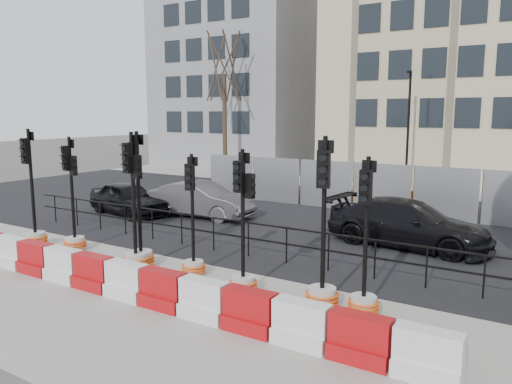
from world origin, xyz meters
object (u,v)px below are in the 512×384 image
Objects in this scene: traffic_signal_d at (135,238)px; traffic_signal_h at (364,283)px; traffic_signal_a at (34,223)px; car_c at (408,224)px; car_a at (128,199)px.

traffic_signal_h is at bearing 14.56° from traffic_signal_d.
traffic_signal_a is 0.70× the size of car_c.
car_c is (5.27, 5.92, -0.13)m from traffic_signal_d.
traffic_signal_a reaches higher than traffic_signal_h.
traffic_signal_d is 5.94m from traffic_signal_h.
traffic_signal_d is 7.92m from car_c.
traffic_signal_a is 1.11× the size of traffic_signal_h.
traffic_signal_h is at bearing 2.78° from traffic_signal_a.
car_a is 10.65m from car_c.
traffic_signal_a is 10.16m from traffic_signal_h.
traffic_signal_h is 0.63× the size of car_c.
car_c reaches higher than car_a.
traffic_signal_d is (4.22, -0.03, 0.11)m from traffic_signal_a.
traffic_signal_h reaches higher than car_a.
traffic_signal_a reaches higher than car_c.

